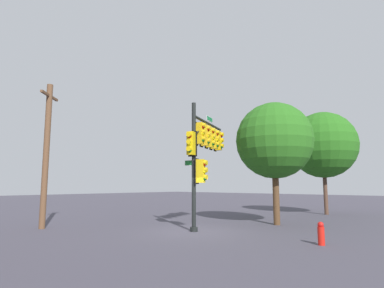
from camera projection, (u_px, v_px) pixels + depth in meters
name	position (u px, v px, depth m)	size (l,w,h in m)	color
ground_plane	(194.00, 231.00, 14.77)	(120.00, 120.00, 0.00)	#423E4A
signal_pole_assembly	(205.00, 145.00, 16.56)	(4.76, 2.25, 6.15)	black
utility_pole	(46.00, 152.00, 16.13)	(1.44, 1.27, 7.37)	brown
fire_hydrant	(321.00, 234.00, 11.46)	(0.33, 0.24, 0.83)	red
tree_near	(274.00, 141.00, 17.77)	(4.27, 4.27, 6.77)	#513620
tree_mid	(323.00, 145.00, 23.79)	(4.94, 4.94, 7.61)	#50372A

